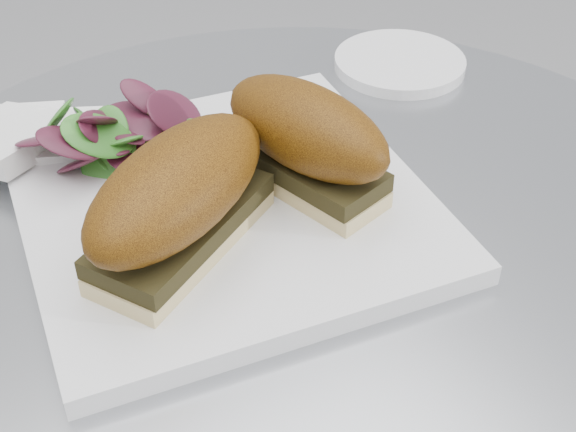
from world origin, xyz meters
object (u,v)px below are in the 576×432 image
object	(u,v)px
plate	(224,205)
sandwich_left	(179,197)
saucer	(400,63)
sandwich_right	(306,138)

from	to	relation	value
plate	sandwich_left	world-z (taller)	sandwich_left
sandwich_left	saucer	world-z (taller)	sandwich_left
plate	saucer	size ratio (longest dim) A/B	2.28
saucer	plate	bearing A→B (deg)	-157.39
plate	sandwich_left	size ratio (longest dim) A/B	1.59
sandwich_left	plate	bearing A→B (deg)	6.47
sandwich_left	saucer	size ratio (longest dim) A/B	1.44
saucer	sandwich_right	bearing A→B (deg)	-147.04
plate	saucer	bearing A→B (deg)	22.61
plate	sandwich_right	distance (m)	0.08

